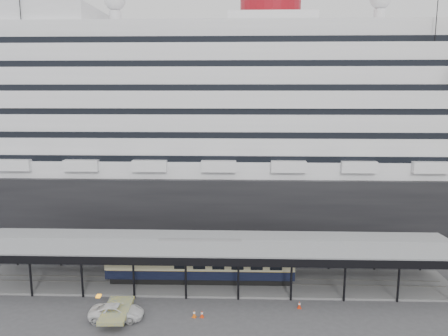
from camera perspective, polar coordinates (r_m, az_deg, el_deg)
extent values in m
plane|color=#3A3A3D|center=(49.57, -1.63, -17.18)|extent=(200.00, 200.00, 0.00)
cube|color=black|center=(78.08, -0.21, -3.05)|extent=(130.00, 30.00, 10.00)
cylinder|color=maroon|center=(77.59, 6.11, 20.92)|extent=(10.00, 10.00, 9.00)
sphere|color=silver|center=(80.22, -14.08, 20.54)|extent=(3.60, 3.60, 3.60)
cube|color=slate|center=(54.01, -1.29, -14.65)|extent=(56.00, 8.00, 0.24)
cube|color=slate|center=(53.29, -1.34, -14.81)|extent=(54.00, 0.08, 0.10)
cube|color=slate|center=(54.60, -1.25, -14.18)|extent=(54.00, 0.08, 0.10)
cube|color=black|center=(48.16, -1.62, -12.20)|extent=(56.00, 0.18, 0.90)
cube|color=black|center=(56.59, -1.06, -8.75)|extent=(56.00, 0.18, 0.90)
cube|color=slate|center=(52.10, -1.32, -9.58)|extent=(56.00, 9.00, 0.24)
cylinder|color=black|center=(73.15, -24.45, 9.88)|extent=(0.12, 0.12, 47.21)
cylinder|color=black|center=(69.87, 25.44, 9.84)|extent=(0.12, 0.12, 47.21)
imported|color=silver|center=(47.43, -13.84, -17.80)|extent=(5.51, 2.70, 1.50)
cube|color=black|center=(53.93, -3.10, -14.15)|extent=(21.18, 2.59, 0.71)
cube|color=black|center=(53.56, -3.11, -13.26)|extent=(22.19, 3.00, 1.11)
cube|color=#C6BE8F|center=(53.10, -3.13, -12.06)|extent=(22.19, 3.04, 1.31)
cube|color=black|center=(52.78, -3.13, -11.20)|extent=(22.19, 3.00, 0.40)
cube|color=red|center=(46.88, -2.89, -18.87)|extent=(0.44, 0.44, 0.03)
cone|color=red|center=(46.70, -2.90, -18.48)|extent=(0.37, 0.37, 0.72)
cylinder|color=white|center=(46.67, -2.90, -18.40)|extent=(0.23, 0.23, 0.14)
cube|color=#E15A0C|center=(46.94, -3.91, -18.84)|extent=(0.52, 0.52, 0.03)
cone|color=#E15A0C|center=(46.76, -3.92, -18.42)|extent=(0.44, 0.44, 0.77)
cylinder|color=white|center=(46.72, -3.92, -18.34)|extent=(0.25, 0.25, 0.15)
cube|color=red|center=(49.14, 9.80, -17.57)|extent=(0.41, 0.41, 0.03)
cone|color=red|center=(48.96, 9.82, -17.17)|extent=(0.34, 0.34, 0.77)
cylinder|color=white|center=(48.93, 9.82, -17.09)|extent=(0.24, 0.24, 0.15)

